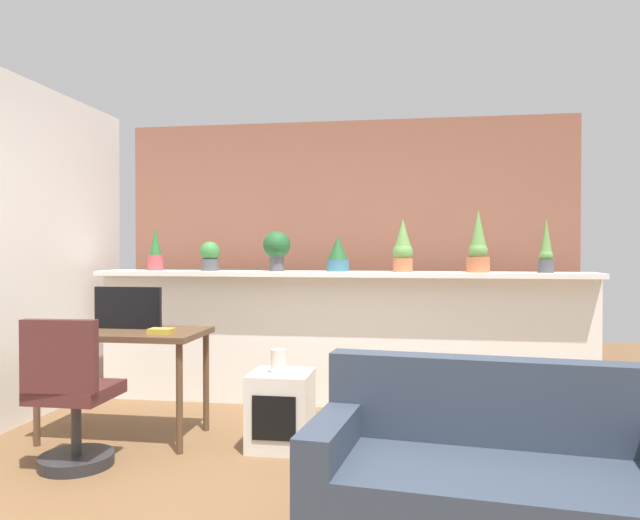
{
  "coord_description": "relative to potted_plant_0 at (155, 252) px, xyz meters",
  "views": [
    {
      "loc": [
        0.62,
        -2.98,
        1.31
      ],
      "look_at": [
        -0.0,
        1.02,
        1.24
      ],
      "focal_mm": 33.71,
      "sensor_mm": 36.0,
      "label": 1
    }
  ],
  "objects": [
    {
      "name": "book_on_desk",
      "position": [
        0.58,
        -1.2,
        -0.52
      ],
      "size": [
        0.16,
        0.11,
        0.04
      ],
      "primitive_type": "cube",
      "color": "gold",
      "rests_on": "desk"
    },
    {
      "name": "potted_plant_5",
      "position": [
        2.74,
        -0.05,
        0.05
      ],
      "size": [
        0.18,
        0.18,
        0.5
      ],
      "color": "#C66B42",
      "rests_on": "plant_shelf"
    },
    {
      "name": "potted_plant_1",
      "position": [
        0.5,
        -0.02,
        -0.03
      ],
      "size": [
        0.17,
        0.17,
        0.25
      ],
      "color": "#4C4C51",
      "rests_on": "plant_shelf"
    },
    {
      "name": "ground_plane",
      "position": [
        1.61,
        -1.99,
        -1.29
      ],
      "size": [
        12.0,
        12.0,
        0.0
      ],
      "primitive_type": "plane",
      "color": "brown"
    },
    {
      "name": "divider_wall",
      "position": [
        1.61,
        0.01,
        -0.74
      ],
      "size": [
        4.14,
        0.16,
        1.09
      ],
      "primitive_type": "cube",
      "color": "white",
      "rests_on": "ground"
    },
    {
      "name": "brick_wall_behind",
      "position": [
        1.61,
        0.61,
        -0.04
      ],
      "size": [
        4.14,
        0.1,
        2.5
      ],
      "primitive_type": "cube",
      "color": "#935B47",
      "rests_on": "ground"
    },
    {
      "name": "potted_plant_2",
      "position": [
        1.1,
        -0.04,
        0.04
      ],
      "size": [
        0.23,
        0.23,
        0.34
      ],
      "color": "#4C4C51",
      "rests_on": "plant_shelf"
    },
    {
      "name": "potted_plant_3",
      "position": [
        1.61,
        0.01,
        -0.02
      ],
      "size": [
        0.19,
        0.19,
        0.3
      ],
      "color": "#386B84",
      "rests_on": "plant_shelf"
    },
    {
      "name": "couch",
      "position": [
        2.58,
        -2.32,
        -1.01
      ],
      "size": [
        1.64,
        0.94,
        0.8
      ],
      "color": "#333D4C",
      "rests_on": "ground"
    },
    {
      "name": "vase_on_shelf",
      "position": [
        1.36,
        -1.13,
        -0.71
      ],
      "size": [
        0.1,
        0.1,
        0.16
      ],
      "primitive_type": "cylinder",
      "color": "silver",
      "rests_on": "side_cube_shelf"
    },
    {
      "name": "side_cube_shelf",
      "position": [
        1.37,
        -1.11,
        -1.04
      ],
      "size": [
        0.4,
        0.41,
        0.5
      ],
      "color": "silver",
      "rests_on": "ground"
    },
    {
      "name": "tv_monitor",
      "position": [
        0.24,
        -1.0,
        -0.39
      ],
      "size": [
        0.49,
        0.04,
        0.3
      ],
      "primitive_type": "cube",
      "color": "black",
      "rests_on": "desk"
    },
    {
      "name": "potted_plant_4",
      "position": [
        2.15,
        -0.03,
        0.03
      ],
      "size": [
        0.16,
        0.16,
        0.43
      ],
      "color": "#C66B42",
      "rests_on": "plant_shelf"
    },
    {
      "name": "potted_plant_0",
      "position": [
        0.0,
        0.0,
        0.0
      ],
      "size": [
        0.14,
        0.14,
        0.38
      ],
      "color": "#B7474C",
      "rests_on": "plant_shelf"
    },
    {
      "name": "plant_shelf",
      "position": [
        1.61,
        -0.03,
        -0.18
      ],
      "size": [
        4.14,
        0.4,
        0.04
      ],
      "primitive_type": "cube",
      "color": "white",
      "rests_on": "divider_wall"
    },
    {
      "name": "office_chair",
      "position": [
        0.23,
        -1.69,
        -0.9
      ],
      "size": [
        0.45,
        0.46,
        0.91
      ],
      "color": "#262628",
      "rests_on": "ground"
    },
    {
      "name": "potted_plant_6",
      "position": [
        3.26,
        -0.04,
        0.02
      ],
      "size": [
        0.12,
        0.12,
        0.43
      ],
      "color": "#4C4C51",
      "rests_on": "plant_shelf"
    },
    {
      "name": "desk",
      "position": [
        0.25,
        -1.08,
        -0.62
      ],
      "size": [
        1.1,
        0.6,
        0.75
      ],
      "color": "brown",
      "rests_on": "ground"
    }
  ]
}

